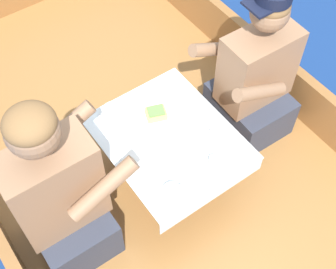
# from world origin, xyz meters

# --- Properties ---
(ground_plane) EXTENTS (60.00, 60.00, 0.00)m
(ground_plane) POSITION_xyz_m (0.00, 0.00, 0.00)
(ground_plane) COLOR navy
(boat_deck) EXTENTS (1.91, 3.75, 0.29)m
(boat_deck) POSITION_xyz_m (0.00, 0.00, 0.14)
(boat_deck) COLOR #9E6B38
(boat_deck) RESTS_ON ground_plane
(gunwale_port) EXTENTS (0.06, 3.75, 0.31)m
(gunwale_port) POSITION_xyz_m (-0.93, 0.00, 0.44)
(gunwale_port) COLOR #936033
(gunwale_port) RESTS_ON boat_deck
(gunwale_starboard) EXTENTS (0.06, 3.75, 0.31)m
(gunwale_starboard) POSITION_xyz_m (0.93, 0.00, 0.44)
(gunwale_starboard) COLOR #936033
(gunwale_starboard) RESTS_ON boat_deck
(cockpit_table) EXTENTS (0.62, 0.74, 0.38)m
(cockpit_table) POSITION_xyz_m (0.00, 0.00, 0.63)
(cockpit_table) COLOR #B2B2B7
(cockpit_table) RESTS_ON boat_deck
(person_port) EXTENTS (0.53, 0.44, 1.03)m
(person_port) POSITION_xyz_m (-0.61, -0.01, 0.71)
(person_port) COLOR #333847
(person_port) RESTS_ON boat_deck
(person_starboard) EXTENTS (0.53, 0.45, 0.98)m
(person_starboard) POSITION_xyz_m (0.61, 0.04, 0.68)
(person_starboard) COLOR #333847
(person_starboard) RESTS_ON boat_deck
(plate_sandwich) EXTENTS (0.20, 0.20, 0.01)m
(plate_sandwich) POSITION_xyz_m (0.02, 0.14, 0.67)
(plate_sandwich) COLOR white
(plate_sandwich) RESTS_ON cockpit_table
(plate_bread) EXTENTS (0.21, 0.21, 0.01)m
(plate_bread) POSITION_xyz_m (-0.16, 0.04, 0.67)
(plate_bread) COLOR white
(plate_bread) RESTS_ON cockpit_table
(sandwich) EXTENTS (0.12, 0.11, 0.05)m
(sandwich) POSITION_xyz_m (0.02, 0.14, 0.70)
(sandwich) COLOR tan
(sandwich) RESTS_ON plate_sandwich
(bowl_port_near) EXTENTS (0.14, 0.14, 0.04)m
(bowl_port_near) POSITION_xyz_m (0.14, -0.03, 0.69)
(bowl_port_near) COLOR white
(bowl_port_near) RESTS_ON cockpit_table
(bowl_starboard_near) EXTENTS (0.11, 0.11, 0.04)m
(bowl_starboard_near) POSITION_xyz_m (-0.03, -0.20, 0.69)
(bowl_starboard_near) COLOR white
(bowl_starboard_near) RESTS_ON cockpit_table
(bowl_center_far) EXTENTS (0.13, 0.13, 0.04)m
(bowl_center_far) POSITION_xyz_m (0.20, -0.16, 0.69)
(bowl_center_far) COLOR white
(bowl_center_far) RESTS_ON cockpit_table
(bowl_port_far) EXTENTS (0.14, 0.14, 0.04)m
(bowl_port_far) POSITION_xyz_m (-0.14, 0.27, 0.69)
(bowl_port_far) COLOR white
(bowl_port_far) RESTS_ON cockpit_table
(coffee_cup_port) EXTENTS (0.09, 0.06, 0.06)m
(coffee_cup_port) POSITION_xyz_m (0.21, 0.22, 0.70)
(coffee_cup_port) COLOR white
(coffee_cup_port) RESTS_ON cockpit_table
(coffee_cup_starboard) EXTENTS (0.11, 0.08, 0.06)m
(coffee_cup_starboard) POSITION_xyz_m (-0.18, -0.28, 0.70)
(coffee_cup_starboard) COLOR white
(coffee_cup_starboard) RESTS_ON cockpit_table
(tin_can) EXTENTS (0.07, 0.07, 0.05)m
(tin_can) POSITION_xyz_m (0.09, -0.26, 0.69)
(tin_can) COLOR silver
(tin_can) RESTS_ON cockpit_table
(utensil_spoon_starboard) EXTENTS (0.14, 0.12, 0.01)m
(utensil_spoon_starboard) POSITION_xyz_m (-0.23, -0.12, 0.67)
(utensil_spoon_starboard) COLOR silver
(utensil_spoon_starboard) RESTS_ON cockpit_table
(utensil_spoon_port) EXTENTS (0.16, 0.08, 0.01)m
(utensil_spoon_port) POSITION_xyz_m (-0.03, -0.08, 0.67)
(utensil_spoon_port) COLOR silver
(utensil_spoon_port) RESTS_ON cockpit_table
(utensil_knife_starboard) EXTENTS (0.11, 0.14, 0.00)m
(utensil_knife_starboard) POSITION_xyz_m (-0.06, -0.31, 0.67)
(utensil_knife_starboard) COLOR silver
(utensil_knife_starboard) RESTS_ON cockpit_table
(utensil_spoon_center) EXTENTS (0.06, 0.17, 0.01)m
(utensil_spoon_center) POSITION_xyz_m (0.27, -0.24, 0.67)
(utensil_spoon_center) COLOR silver
(utensil_spoon_center) RESTS_ON cockpit_table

